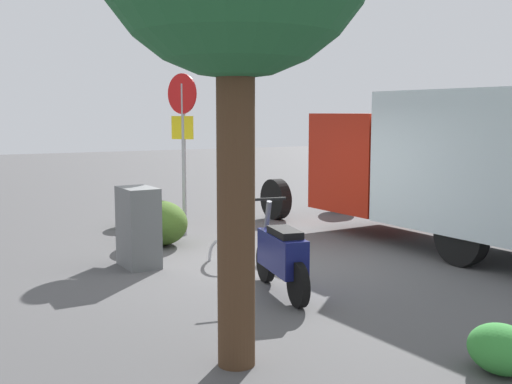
% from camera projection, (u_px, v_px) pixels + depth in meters
% --- Properties ---
extents(ground_plane, '(60.00, 60.00, 0.00)m').
position_uv_depth(ground_plane, '(264.00, 264.00, 10.01)').
color(ground_plane, '#4E4D4E').
extents(box_truck_near, '(8.49, 2.82, 2.73)m').
position_uv_depth(box_truck_near, '(474.00, 161.00, 10.76)').
color(box_truck_near, black).
rests_on(box_truck_near, ground).
extents(motorcycle, '(1.80, 0.63, 1.20)m').
position_uv_depth(motorcycle, '(282.00, 255.00, 8.31)').
color(motorcycle, black).
rests_on(motorcycle, ground).
extents(stop_sign, '(0.71, 0.33, 3.10)m').
position_uv_depth(stop_sign, '(183.00, 128.00, 12.15)').
color(stop_sign, '#9E9EA3').
rests_on(stop_sign, ground).
extents(utility_cabinet, '(0.77, 0.52, 1.23)m').
position_uv_depth(utility_cabinet, '(138.00, 227.00, 9.83)').
color(utility_cabinet, slate).
rests_on(utility_cabinet, ground).
extents(bike_rack_hoop, '(0.85, 0.14, 0.85)m').
position_uv_depth(bike_rack_hoop, '(222.00, 266.00, 9.93)').
color(bike_rack_hoop, '#B7B7BC').
rests_on(bike_rack_hoop, ground).
extents(shrub_near_sign, '(0.86, 0.70, 0.59)m').
position_uv_depth(shrub_near_sign, '(135.00, 213.00, 13.27)').
color(shrub_near_sign, '#446627').
rests_on(shrub_near_sign, ground).
extents(shrub_mid_verge, '(0.67, 0.54, 0.45)m').
position_uv_depth(shrub_mid_verge, '(502.00, 349.00, 5.81)').
color(shrub_mid_verge, '#358B38').
rests_on(shrub_mid_verge, ground).
extents(shrub_by_tree, '(1.18, 0.96, 0.80)m').
position_uv_depth(shrub_by_tree, '(160.00, 223.00, 11.45)').
color(shrub_by_tree, '#3D5D20').
rests_on(shrub_by_tree, ground).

